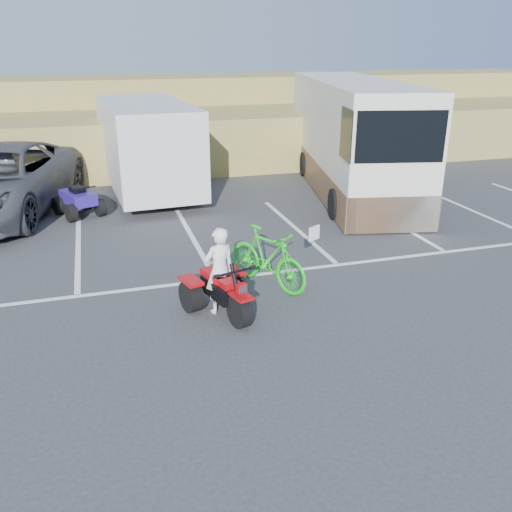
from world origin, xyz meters
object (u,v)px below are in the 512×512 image
object	(u,v)px
red_trike_atv	(225,314)
quad_atv_green	(173,202)
green_dirt_bike	(267,258)
rider	(220,271)
quad_atv_blue	(80,215)
cargo_trailer	(147,145)
rv_motorhome	(350,144)

from	to	relation	value
red_trike_atv	quad_atv_green	xyz separation A→B (m)	(0.22, 7.47, 0.00)
green_dirt_bike	rider	bearing A→B (deg)	-173.18
rider	green_dirt_bike	bearing A→B (deg)	-160.91
rider	quad_atv_green	bearing A→B (deg)	-107.68
quad_atv_blue	cargo_trailer	bearing A→B (deg)	19.59
cargo_trailer	quad_atv_blue	bearing A→B (deg)	-141.19
red_trike_atv	quad_atv_green	bearing A→B (deg)	72.67
red_trike_atv	quad_atv_blue	world-z (taller)	red_trike_atv
green_dirt_bike	quad_atv_green	size ratio (longest dim) A/B	1.30
rv_motorhome	quad_atv_blue	size ratio (longest dim) A/B	7.01
green_dirt_bike	quad_atv_green	xyz separation A→B (m)	(-0.87, 6.54, -0.60)
red_trike_atv	cargo_trailer	xyz separation A→B (m)	(-0.31, 8.88, 1.51)
cargo_trailer	rv_motorhome	xyz separation A→B (m)	(6.30, -1.40, -0.05)
cargo_trailer	rv_motorhome	bearing A→B (deg)	-16.02
rider	green_dirt_bike	xyz separation A→B (m)	(1.13, 0.78, -0.19)
cargo_trailer	rv_motorhome	size ratio (longest dim) A/B	0.64
green_dirt_bike	red_trike_atv	bearing A→B (deg)	-167.50
cargo_trailer	quad_atv_green	world-z (taller)	cargo_trailer
rider	cargo_trailer	size ratio (longest dim) A/B	0.26
rider	green_dirt_bike	distance (m)	1.39
rider	quad_atv_green	distance (m)	7.37
green_dirt_bike	quad_atv_blue	size ratio (longest dim) A/B	1.44
rv_motorhome	quad_atv_blue	bearing A→B (deg)	-163.88
red_trike_atv	green_dirt_bike	distance (m)	1.55
rider	red_trike_atv	bearing A→B (deg)	90.00
green_dirt_bike	cargo_trailer	world-z (taller)	cargo_trailer
red_trike_atv	quad_atv_green	world-z (taller)	same
rv_motorhome	quad_atv_green	world-z (taller)	rv_motorhome
rider	rv_motorhome	size ratio (longest dim) A/B	0.16
green_dirt_bike	cargo_trailer	distance (m)	8.13
cargo_trailer	quad_atv_green	distance (m)	2.14
rider	rv_motorhome	xyz separation A→B (m)	(6.03, 7.34, 0.67)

